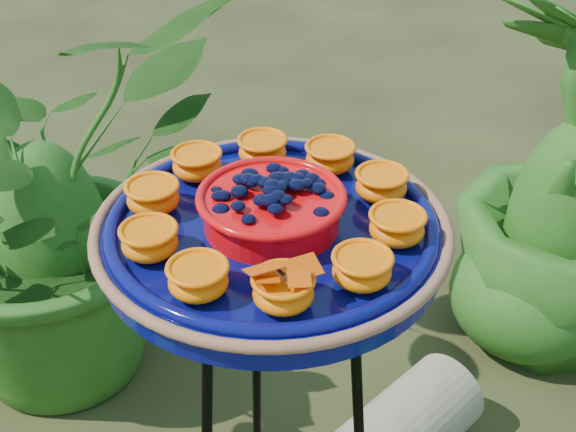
% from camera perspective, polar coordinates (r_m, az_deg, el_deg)
% --- Properties ---
extents(tripod_stand, '(0.37, 0.37, 0.87)m').
position_cam_1_polar(tripod_stand, '(1.28, -0.96, -14.92)').
color(tripod_stand, black).
rests_on(tripod_stand, ground).
extents(feeder_dish, '(0.52, 0.52, 0.10)m').
position_cam_1_polar(feeder_dish, '(1.02, -1.17, -0.72)').
color(feeder_dish, '#070A54').
rests_on(feeder_dish, tripod_stand).
extents(shrub_back_left, '(1.14, 1.15, 0.96)m').
position_cam_1_polar(shrub_back_left, '(1.95, -16.91, 1.28)').
color(shrub_back_left, '#235216').
rests_on(shrub_back_left, ground).
extents(shrub_back_right, '(0.75, 0.75, 0.96)m').
position_cam_1_polar(shrub_back_right, '(2.06, 19.66, 2.48)').
color(shrub_back_right, '#235216').
rests_on(shrub_back_right, ground).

